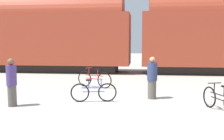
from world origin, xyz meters
TOP-DOWN VIEW (x-y plane):
  - ground_plane at (0.00, 0.00)m, footprint 80.00×80.00m
  - freight_train at (0.00, 9.48)m, footprint 47.18×2.85m
  - rail_near at (0.00, 8.76)m, footprint 59.18×0.07m
  - rail_far at (0.00, 10.20)m, footprint 59.18×0.07m
  - bicycle_maroon at (-1.73, 3.36)m, footprint 1.72×0.73m
  - bicycle_black at (2.84, -0.38)m, footprint 0.64×1.67m
  - bicycle_blue at (-1.20, 0.45)m, footprint 1.61×0.46m
  - person_in_purple at (-3.74, -0.50)m, footprint 0.33×0.33m
  - person_in_navy at (0.85, 1.21)m, footprint 0.37×0.37m

SIDE VIEW (x-z plane):
  - ground_plane at x=0.00m, z-range 0.00..0.00m
  - rail_near at x=0.00m, z-range 0.00..0.01m
  - rail_far at x=0.00m, z-range 0.00..0.01m
  - bicycle_blue at x=-1.20m, z-range -0.06..0.77m
  - bicycle_black at x=2.84m, z-range -0.06..0.79m
  - bicycle_maroon at x=-1.73m, z-range -0.07..0.85m
  - person_in_navy at x=0.85m, z-range -0.01..1.56m
  - person_in_purple at x=-3.74m, z-range 0.00..1.58m
  - freight_train at x=0.00m, z-range 0.15..5.52m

